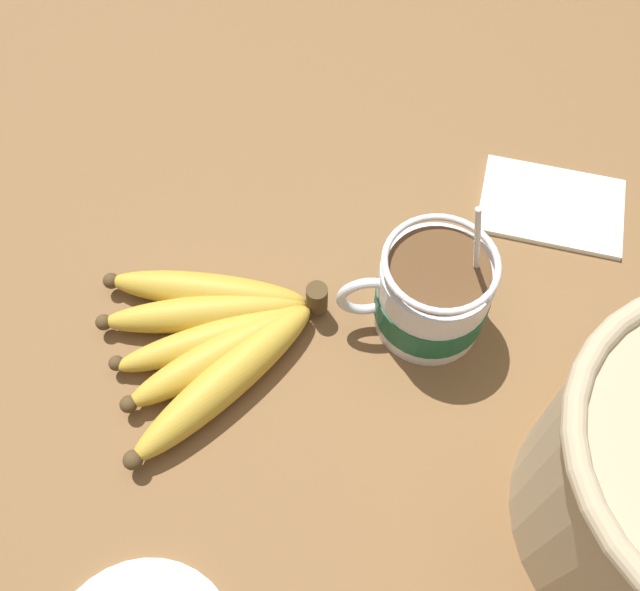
{
  "coord_description": "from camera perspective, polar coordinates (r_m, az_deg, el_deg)",
  "views": [
    {
      "loc": [
        10.51,
        29.86,
        62.32
      ],
      "look_at": [
        7.92,
        -2.13,
        7.92
      ],
      "focal_mm": 40.0,
      "sensor_mm": 36.0,
      "label": 1
    }
  ],
  "objects": [
    {
      "name": "banana_bunch",
      "position": [
        0.65,
        -8.38,
        -3.27
      ],
      "size": [
        21.26,
        20.68,
        4.11
      ],
      "color": "#4C381E",
      "rests_on": "table"
    },
    {
      "name": "table",
      "position": [
        0.68,
        6.8,
        -3.68
      ],
      "size": [
        137.53,
        137.53,
        3.63
      ],
      "color": "brown",
      "rests_on": "ground"
    },
    {
      "name": "coffee_mug",
      "position": [
        0.64,
        8.9,
        0.07
      ],
      "size": [
        13.72,
        10.17,
        16.59
      ],
      "color": "silver",
      "rests_on": "table"
    },
    {
      "name": "napkin",
      "position": [
        0.78,
        18.03,
        6.85
      ],
      "size": [
        16.88,
        14.2,
        0.6
      ],
      "color": "white",
      "rests_on": "table"
    }
  ]
}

